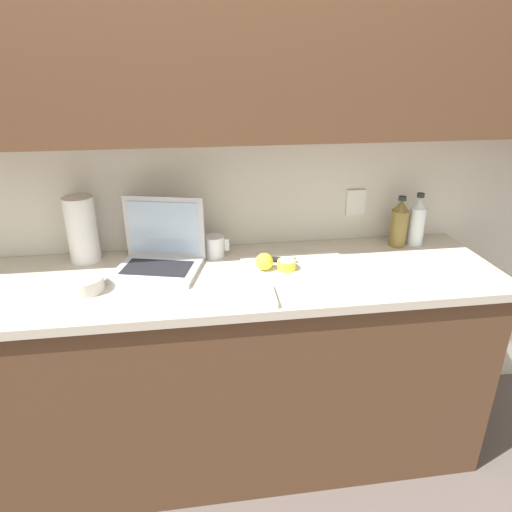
{
  "coord_description": "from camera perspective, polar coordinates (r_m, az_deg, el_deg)",
  "views": [
    {
      "loc": [
        -0.05,
        -1.64,
        1.7
      ],
      "look_at": [
        0.19,
        -0.01,
        0.99
      ],
      "focal_mm": 32.0,
      "sensor_mm": 36.0,
      "label": 1
    }
  ],
  "objects": [
    {
      "name": "dish_towel",
      "position": [
        1.63,
        -1.49,
        -5.15
      ],
      "size": [
        0.22,
        0.17,
        0.02
      ],
      "primitive_type": "cube",
      "rotation": [
        0.0,
        0.0,
        -0.03
      ],
      "color": "white",
      "rests_on": "counter_unit"
    },
    {
      "name": "ground_plane",
      "position": [
        2.36,
        -5.0,
        -22.88
      ],
      "size": [
        12.0,
        12.0,
        0.0
      ],
      "primitive_type": "plane",
      "color": "#564C47",
      "rests_on": "ground"
    },
    {
      "name": "lemon_half_cut",
      "position": [
        1.85,
        3.82,
        -1.06
      ],
      "size": [
        0.08,
        0.08,
        0.04
      ],
      "color": "yellow",
      "rests_on": "cutting_board"
    },
    {
      "name": "counter_unit",
      "position": [
        2.05,
        -6.11,
        -13.77
      ],
      "size": [
        2.37,
        0.63,
        0.91
      ],
      "color": "brown",
      "rests_on": "ground_plane"
    },
    {
      "name": "lemon_whole_beside",
      "position": [
        1.83,
        1.05,
        -0.7
      ],
      "size": [
        0.07,
        0.07,
        0.07
      ],
      "color": "yellow",
      "rests_on": "cutting_board"
    },
    {
      "name": "cutting_board",
      "position": [
        1.88,
        5.03,
        -1.42
      ],
      "size": [
        0.43,
        0.27,
        0.01
      ],
      "primitive_type": "cube",
      "color": "silver",
      "rests_on": "counter_unit"
    },
    {
      "name": "paper_towel_roll",
      "position": [
        2.03,
        -20.91,
        3.12
      ],
      "size": [
        0.12,
        0.12,
        0.28
      ],
      "color": "white",
      "rests_on": "counter_unit"
    },
    {
      "name": "knife",
      "position": [
        1.91,
        4.18,
        -0.6
      ],
      "size": [
        0.25,
        0.1,
        0.02
      ],
      "rotation": [
        0.0,
        0.0,
        -0.29
      ],
      "color": "silver",
      "rests_on": "cutting_board"
    },
    {
      "name": "laptop",
      "position": [
        1.9,
        -11.88,
        0.44
      ],
      "size": [
        0.39,
        0.34,
        0.28
      ],
      "rotation": [
        0.0,
        0.0,
        -0.26
      ],
      "color": "silver",
      "rests_on": "counter_unit"
    },
    {
      "name": "bowl_white",
      "position": [
        1.8,
        -20.65,
        -3.33
      ],
      "size": [
        0.14,
        0.14,
        0.05
      ],
      "color": "beige",
      "rests_on": "counter_unit"
    },
    {
      "name": "measuring_cup",
      "position": [
        1.98,
        -5.23,
        1.23
      ],
      "size": [
        0.11,
        0.09,
        0.09
      ],
      "color": "silver",
      "rests_on": "counter_unit"
    },
    {
      "name": "bottle_oil_tall",
      "position": [
        2.21,
        19.48,
        4.08
      ],
      "size": [
        0.07,
        0.07,
        0.24
      ],
      "color": "silver",
      "rests_on": "counter_unit"
    },
    {
      "name": "wall_back",
      "position": [
        1.89,
        -7.21,
        18.75
      ],
      "size": [
        5.2,
        0.38,
        2.6
      ],
      "color": "silver",
      "rests_on": "ground_plane"
    },
    {
      "name": "bottle_green_soda",
      "position": [
        2.17,
        17.45,
        3.89
      ],
      "size": [
        0.08,
        0.08,
        0.23
      ],
      "color": "olive",
      "rests_on": "counter_unit"
    }
  ]
}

